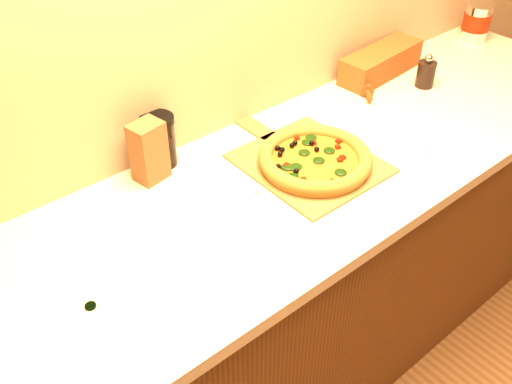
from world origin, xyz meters
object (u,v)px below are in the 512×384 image
pizza (315,159)px  coffee_canister (476,22)px  rolling_pin (362,77)px  dark_jar (159,141)px  pepper_grinder (426,73)px  pizza_peel (306,161)px

pizza → coffee_canister: bearing=11.1°
rolling_pin → dark_jar: size_ratio=1.71×
pizza → coffee_canister: (1.12, 0.22, 0.05)m
pepper_grinder → rolling_pin: (-0.15, 0.16, -0.03)m
pizza → pepper_grinder: pepper_grinder is taller
pizza_peel → rolling_pin: (0.50, 0.23, 0.02)m
pizza → dark_jar: bearing=137.4°
coffee_canister → dark_jar: 1.45m
pizza → rolling_pin: bearing=27.9°
coffee_canister → dark_jar: bearing=176.8°
pepper_grinder → coffee_canister: 0.49m
rolling_pin → pizza: bearing=-152.1°
pizza → dark_jar: (-0.33, 0.30, 0.05)m
pepper_grinder → rolling_pin: size_ratio=0.46×
pepper_grinder → rolling_pin: pepper_grinder is taller
pizza_peel → rolling_pin: 0.54m
dark_jar → pizza_peel: bearing=-39.0°
pizza → coffee_canister: coffee_canister is taller
pizza_peel → coffee_canister: size_ratio=3.53×
coffee_canister → pizza: bearing=-168.9°
pizza_peel → pepper_grinder: pepper_grinder is taller
rolling_pin → coffee_canister: 0.63m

